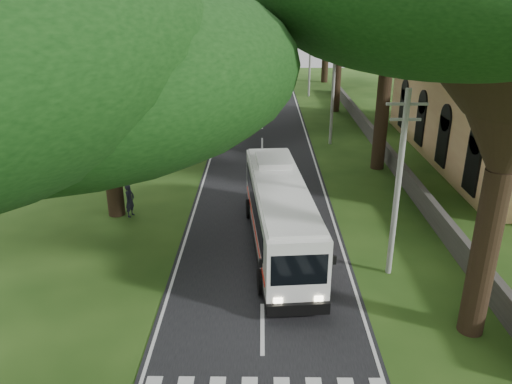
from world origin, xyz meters
TOP-DOWN VIEW (x-y plane):
  - ground at (0.00, 0.00)m, footprint 140.00×140.00m
  - road at (0.00, 25.00)m, footprint 8.00×120.00m
  - property_wall at (9.00, 24.00)m, footprint 0.35×50.00m
  - pole_near at (5.50, 6.00)m, footprint 1.60×0.24m
  - pole_mid at (5.50, 26.00)m, footprint 1.60×0.24m
  - pole_far at (5.50, 46.00)m, footprint 1.60×0.24m
  - tree_r_midb at (7.50, 38.00)m, footprint 13.44×13.44m
  - coach_bus at (0.79, 8.24)m, footprint 3.44×11.51m
  - distant_car_a at (-1.84, 35.30)m, footprint 2.20×3.69m
  - distant_car_c at (0.95, 61.02)m, footprint 3.43×5.57m
  - pedestrian at (-7.17, 11.78)m, footprint 0.63×0.77m

SIDE VIEW (x-z plane):
  - ground at x=0.00m, z-range 0.00..0.00m
  - road at x=0.00m, z-range -0.01..0.03m
  - property_wall at x=9.00m, z-range 0.00..1.20m
  - distant_car_a at x=-1.84m, z-range 0.03..1.21m
  - distant_car_c at x=0.95m, z-range 0.03..1.54m
  - pedestrian at x=-7.17m, z-range 0.00..1.82m
  - coach_bus at x=0.79m, z-range 0.13..3.47m
  - pole_near at x=5.50m, z-range 0.18..8.18m
  - pole_mid at x=5.50m, z-range 0.18..8.18m
  - pole_far at x=5.50m, z-range 0.18..8.18m
  - tree_r_midb at x=7.50m, z-range 3.86..17.55m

